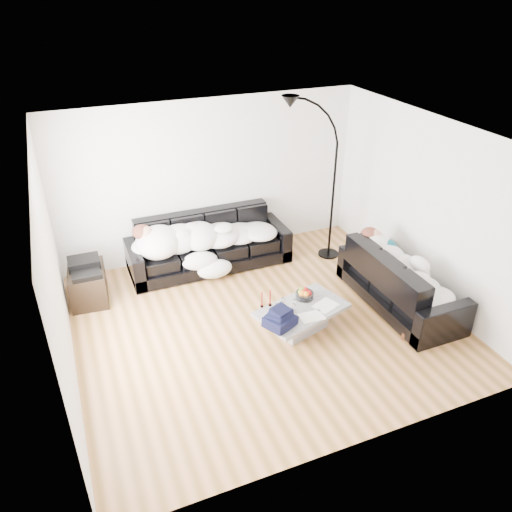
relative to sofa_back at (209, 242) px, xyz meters
name	(u,v)px	position (x,y,z in m)	size (l,w,h in m)	color
ground	(264,322)	(0.22, -1.77, -0.42)	(5.00, 5.00, 0.00)	brown
wall_back	(210,180)	(0.22, 0.48, 0.88)	(5.00, 0.02, 2.60)	silver
wall_left	(55,280)	(-2.28, -1.77, 0.88)	(0.02, 4.50, 2.60)	silver
wall_right	(426,208)	(2.72, -1.77, 0.88)	(0.02, 4.50, 2.60)	silver
ceiling	(266,138)	(0.22, -1.77, 2.18)	(5.00, 5.00, 0.00)	white
sofa_back	(209,242)	(0.00, 0.00, 0.00)	(2.59, 0.90, 0.85)	black
sofa_right	(401,280)	(2.20, -2.09, -0.01)	(2.03, 0.87, 0.82)	black
sleeper_back	(209,232)	(0.00, -0.05, 0.22)	(2.19, 0.76, 0.44)	white
sleeper_right	(403,266)	(2.20, -2.09, 0.21)	(1.74, 0.73, 0.43)	white
teal_cushion	(375,242)	(2.14, -1.47, 0.30)	(0.36, 0.30, 0.20)	#0C4D58
coffee_table	(301,319)	(0.62, -2.10, -0.25)	(1.19, 0.69, 0.35)	#939699
fruit_bowl	(305,294)	(0.76, -1.90, 0.00)	(0.24, 0.24, 0.15)	white
wine_glass_a	(282,304)	(0.37, -2.02, 0.01)	(0.08, 0.08, 0.18)	white
wine_glass_b	(277,309)	(0.27, -2.09, 0.00)	(0.07, 0.07, 0.16)	white
wine_glass_c	(295,305)	(0.50, -2.12, 0.01)	(0.08, 0.08, 0.18)	white
candle_left	(262,300)	(0.14, -1.87, 0.03)	(0.04, 0.04, 0.23)	maroon
candle_right	(270,298)	(0.25, -1.88, 0.04)	(0.04, 0.04, 0.23)	maroon
newspaper_a	(326,305)	(0.94, -2.17, -0.07)	(0.32, 0.25, 0.01)	silver
newspaper_b	(312,316)	(0.66, -2.32, -0.07)	(0.31, 0.22, 0.01)	silver
navy_jacket	(279,314)	(0.18, -2.32, 0.10)	(0.40, 0.34, 0.20)	black
shoes	(412,328)	(1.98, -2.71, -0.37)	(0.48, 0.35, 0.11)	#472311
av_cabinet	(88,285)	(-1.94, -0.27, -0.17)	(0.51, 0.74, 0.51)	black
stereo	(84,266)	(-1.94, -0.27, 0.15)	(0.44, 0.34, 0.13)	black
floor_lamp	(333,189)	(1.99, -0.43, 0.78)	(0.87, 0.35, 2.40)	black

